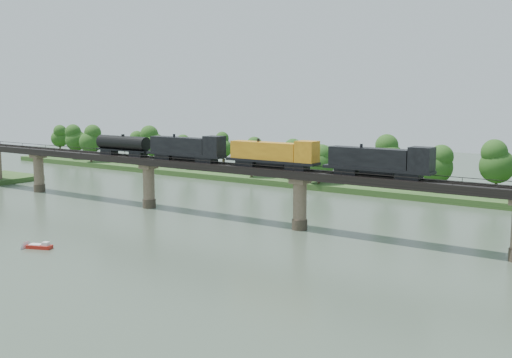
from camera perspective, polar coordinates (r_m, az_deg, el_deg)
The scene contains 7 objects.
ground at distance 100.15m, azimuth -5.14°, elevation -7.53°, with size 400.00×400.00×0.00m, color #374638.
far_bank at distance 172.35m, azimuth 13.43°, elevation -0.90°, with size 300.00×24.00×1.60m, color #29481D.
bridge at distance 122.79m, azimuth 3.91°, elevation -2.02°, with size 236.00×30.00×11.50m.
bridge_superstructure at distance 121.85m, azimuth 3.94°, elevation 0.92°, with size 220.00×4.90×0.75m.
far_treeline at distance 170.44m, azimuth 10.40°, elevation 1.81°, with size 289.06×17.54×13.60m.
freight_train at distance 129.21m, azimuth -1.28°, elevation 2.40°, with size 81.83×3.19×5.63m.
motorboat at distance 114.97m, azimuth -18.66°, elevation -5.68°, with size 4.58×3.04×1.21m.
Camera 1 is at (62.60, -73.48, 26.66)m, focal length 45.00 mm.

